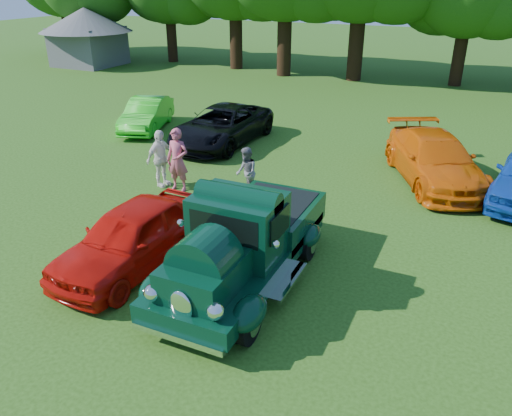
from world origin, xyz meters
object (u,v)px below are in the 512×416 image
at_px(back_car_orange, 435,159).
at_px(spectator_white, 160,159).
at_px(spectator_grey, 246,173).
at_px(gazebo, 86,30).
at_px(spectator_pink, 178,160).
at_px(red_convertible, 132,236).
at_px(hero_pickup, 244,243).
at_px(back_car_black, 222,126).
at_px(back_car_lime, 147,114).

xyz_separation_m(back_car_orange, spectator_white, (-7.60, -3.88, 0.15)).
height_order(spectator_grey, gazebo, gazebo).
bearing_deg(spectator_pink, spectator_white, 171.54).
relative_size(red_convertible, spectator_pink, 2.20).
bearing_deg(back_car_orange, hero_pickup, -137.92).
bearing_deg(back_car_orange, spectator_white, -179.55).
distance_m(hero_pickup, back_car_orange, 8.13).
xyz_separation_m(spectator_pink, spectator_white, (-0.67, 0.07, -0.07)).
height_order(back_car_black, gazebo, gazebo).
bearing_deg(hero_pickup, spectator_white, 141.56).
bearing_deg(back_car_black, hero_pickup, -57.51).
bearing_deg(hero_pickup, back_car_lime, 135.43).
bearing_deg(back_car_black, spectator_white, -84.52).
xyz_separation_m(back_car_lime, spectator_pink, (4.81, -5.03, 0.32)).
bearing_deg(gazebo, spectator_pink, -42.60).
xyz_separation_m(spectator_grey, gazebo, (-20.42, 16.44, 1.65)).
bearing_deg(spectator_pink, back_car_lime, 130.91).
distance_m(spectator_white, gazebo, 24.44).
bearing_deg(back_car_black, red_convertible, -72.99).
bearing_deg(spectator_grey, back_car_orange, 91.77).
relative_size(red_convertible, spectator_white, 2.37).
relative_size(spectator_pink, spectator_grey, 1.28).
bearing_deg(spectator_white, spectator_grey, -69.80).
bearing_deg(back_car_lime, red_convertible, -74.52).
xyz_separation_m(red_convertible, spectator_white, (-2.11, 4.17, 0.17)).
relative_size(back_car_orange, gazebo, 0.80).
height_order(spectator_pink, gazebo, gazebo).
bearing_deg(spectator_white, spectator_pink, -83.04).
distance_m(back_car_orange, spectator_grey, 6.00).
relative_size(back_car_lime, spectator_white, 2.20).
bearing_deg(spectator_grey, back_car_black, -177.93).
bearing_deg(spectator_grey, spectator_white, -116.61).
xyz_separation_m(hero_pickup, spectator_grey, (-1.90, 4.05, -0.15)).
bearing_deg(red_convertible, back_car_lime, 127.72).
bearing_deg(hero_pickup, back_car_black, 121.11).
distance_m(hero_pickup, spectator_white, 5.93).
bearing_deg(spectator_white, gazebo, 59.08).
xyz_separation_m(red_convertible, back_car_orange, (5.49, 8.05, 0.02)).
bearing_deg(back_car_black, spectator_grey, -52.38).
bearing_deg(back_car_lime, spectator_pink, -65.20).
xyz_separation_m(red_convertible, back_car_lime, (-6.25, 9.14, -0.07)).
xyz_separation_m(back_car_black, back_car_orange, (7.93, -0.67, 0.03)).
bearing_deg(back_car_orange, back_car_lime, 148.11).
bearing_deg(back_car_orange, back_car_black, 148.55).
relative_size(red_convertible, back_car_black, 0.82).
relative_size(back_car_lime, back_car_black, 0.76).
relative_size(hero_pickup, back_car_black, 1.04).
relative_size(back_car_lime, spectator_pink, 2.04).
xyz_separation_m(hero_pickup, red_convertible, (-2.53, -0.48, -0.18)).
xyz_separation_m(back_car_orange, spectator_pink, (-6.93, -3.95, 0.22)).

